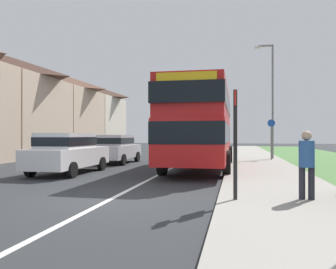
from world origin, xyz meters
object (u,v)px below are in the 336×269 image
parked_car_white (68,151)px  street_lamp_mid (271,94)px  bus_stop_sign (235,137)px  cycle_route_sign (271,138)px  double_decker_bus (201,123)px  parked_car_silver (115,148)px  pedestrian_at_stop (307,162)px

parked_car_white → street_lamp_mid: street_lamp_mid is taller
bus_stop_sign → street_lamp_mid: street_lamp_mid is taller
bus_stop_sign → cycle_route_sign: size_ratio=1.03×
double_decker_bus → cycle_route_sign: double_decker_bus is taller
double_decker_bus → bus_stop_sign: (1.58, -7.89, -0.60)m
double_decker_bus → parked_car_white: 6.02m
parked_car_silver → street_lamp_mid: (8.82, 3.96, 3.28)m
pedestrian_at_stop → cycle_route_sign: (0.50, 12.90, 0.45)m
bus_stop_sign → cycle_route_sign: bearing=81.1°
pedestrian_at_stop → street_lamp_mid: bearing=87.6°
parked_car_silver → bus_stop_sign: bearing=-57.1°
pedestrian_at_stop → cycle_route_sign: bearing=87.8°
street_lamp_mid → cycle_route_sign: bearing=-94.3°
parked_car_silver → double_decker_bus: bearing=-25.2°
parked_car_silver → parked_car_white: bearing=-90.8°
double_decker_bus → parked_car_silver: double_decker_bus is taller
cycle_route_sign → street_lamp_mid: (0.08, 1.03, 2.74)m
pedestrian_at_stop → parked_car_silver: bearing=129.6°
double_decker_bus → street_lamp_mid: 7.63m
parked_car_white → street_lamp_mid: bearing=46.0°
double_decker_bus → pedestrian_at_stop: double_decker_bus is taller
pedestrian_at_stop → double_decker_bus: bearing=112.6°
pedestrian_at_stop → street_lamp_mid: 14.30m
double_decker_bus → pedestrian_at_stop: (3.16, -7.59, -1.16)m
parked_car_white → pedestrian_at_stop: 9.57m
double_decker_bus → parked_car_silver: (-5.08, 2.38, -1.26)m
parked_car_white → double_decker_bus: bearing=29.0°
parked_car_silver → street_lamp_mid: 10.20m
parked_car_white → parked_car_silver: parked_car_white is taller
bus_stop_sign → cycle_route_sign: 13.37m
pedestrian_at_stop → bus_stop_sign: (-1.58, -0.31, 0.56)m
parked_car_silver → pedestrian_at_stop: pedestrian_at_stop is taller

